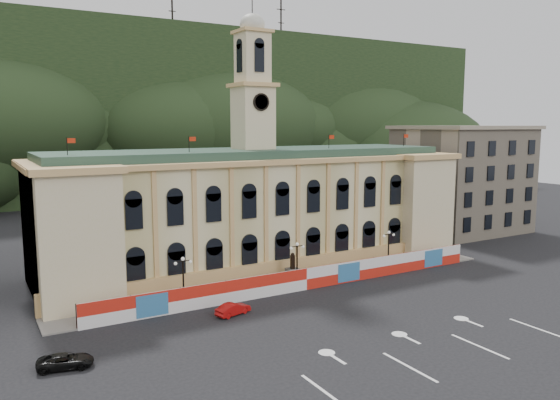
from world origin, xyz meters
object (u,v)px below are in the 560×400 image
lamp_center (297,260)px  black_suv (65,361)px  statue (293,273)px  red_sedan (233,309)px

lamp_center → black_suv: size_ratio=1.14×
statue → red_sedan: 12.60m
red_sedan → black_suv: 16.95m
red_sedan → black_suv: size_ratio=0.87×
lamp_center → red_sedan: size_ratio=1.31×
statue → black_suv: 29.28m
red_sedan → black_suv: (-16.39, -4.33, -0.03)m
statue → red_sedan: (-10.84, -6.39, -0.57)m
lamp_center → black_suv: 29.02m
lamp_center → black_suv: lamp_center is taller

